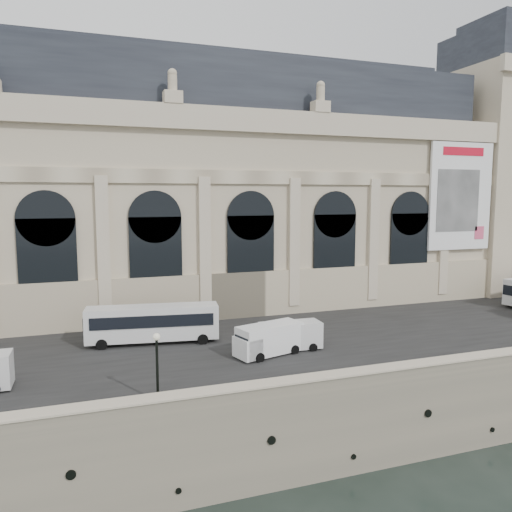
{
  "coord_description": "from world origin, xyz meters",
  "views": [
    {
      "loc": [
        -20.87,
        -28.11,
        19.06
      ],
      "look_at": [
        -3.35,
        22.0,
        12.65
      ],
      "focal_mm": 35.0,
      "sensor_mm": 36.0,
      "label": 1
    }
  ],
  "objects_px": {
    "bus_left": "(153,323)",
    "lamp_left": "(157,368)",
    "van_c": "(287,336)",
    "van_b": "(266,340)"
  },
  "relations": [
    {
      "from": "lamp_left",
      "to": "bus_left",
      "type": "bearing_deg",
      "value": 83.61
    },
    {
      "from": "bus_left",
      "to": "lamp_left",
      "type": "height_order",
      "value": "lamp_left"
    },
    {
      "from": "bus_left",
      "to": "van_b",
      "type": "xyz_separation_m",
      "value": [
        8.3,
        -6.53,
        -0.59
      ]
    },
    {
      "from": "van_b",
      "to": "lamp_left",
      "type": "relative_size",
      "value": 1.36
    },
    {
      "from": "van_b",
      "to": "van_c",
      "type": "xyz_separation_m",
      "value": [
        2.15,
        0.78,
        -0.09
      ]
    },
    {
      "from": "bus_left",
      "to": "van_c",
      "type": "bearing_deg",
      "value": -28.82
    },
    {
      "from": "lamp_left",
      "to": "van_c",
      "type": "bearing_deg",
      "value": 31.31
    },
    {
      "from": "van_c",
      "to": "bus_left",
      "type": "bearing_deg",
      "value": 151.18
    },
    {
      "from": "bus_left",
      "to": "lamp_left",
      "type": "distance_m",
      "value": 13.08
    },
    {
      "from": "lamp_left",
      "to": "van_b",
      "type": "bearing_deg",
      "value": 33.52
    }
  ]
}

